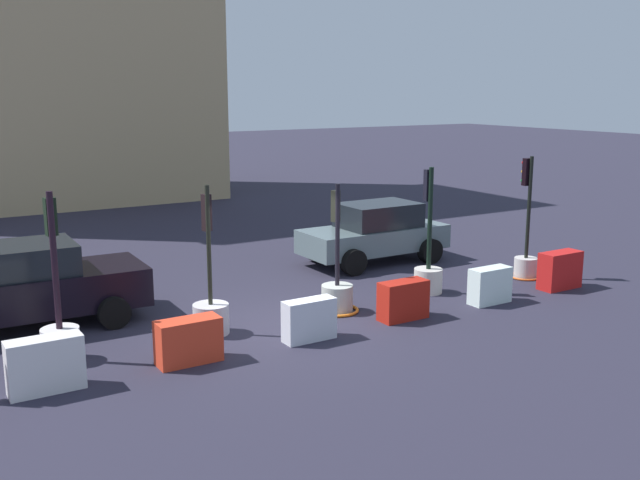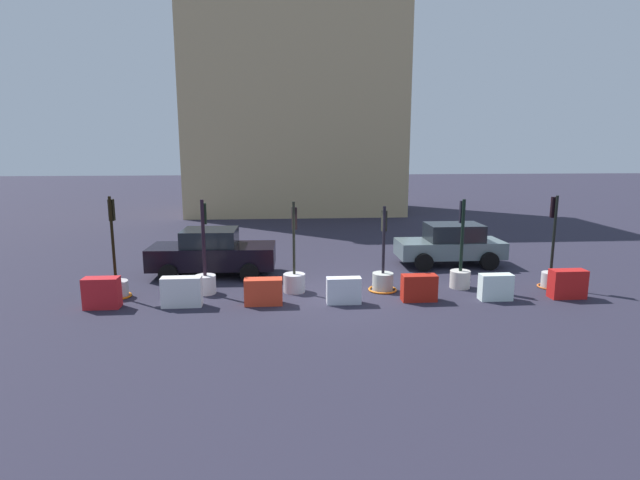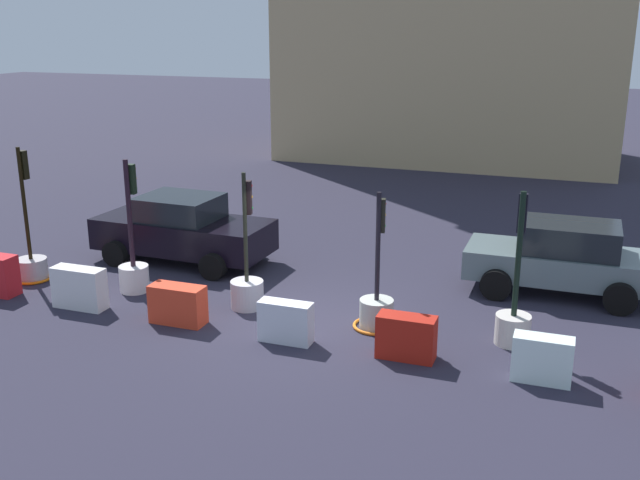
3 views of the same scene
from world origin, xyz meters
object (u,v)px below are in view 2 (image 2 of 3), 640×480
object	(u,v)px
construction_barrier_2	(263,292)
construction_barrier_6	(568,284)
construction_barrier_1	(182,292)
construction_barrier_0	(102,293)
construction_barrier_3	(344,291)
construction_barrier_4	(419,288)
traffic_light_3	(383,278)
construction_barrier_5	(496,287)
traffic_light_0	(116,283)
traffic_light_2	(294,277)
traffic_light_4	(460,271)
traffic_light_1	(205,275)
traffic_light_5	(551,270)
car_black_sedan	(212,253)
car_grey_saloon	(451,244)

from	to	relation	value
construction_barrier_2	construction_barrier_6	world-z (taller)	construction_barrier_6
construction_barrier_1	construction_barrier_0	bearing A→B (deg)	179.22
construction_barrier_3	construction_barrier_4	xyz separation A→B (m)	(2.27, 0.09, 0.01)
traffic_light_3	construction_barrier_5	size ratio (longest dim) A/B	2.79
traffic_light_0	construction_barrier_0	world-z (taller)	traffic_light_0
traffic_light_2	traffic_light_4	size ratio (longest dim) A/B	0.99
traffic_light_3	construction_barrier_2	distance (m)	3.92
traffic_light_1	traffic_light_5	bearing A→B (deg)	-0.86
traffic_light_1	construction_barrier_1	world-z (taller)	traffic_light_1
traffic_light_1	traffic_light_4	distance (m)	8.17
traffic_light_2	car_black_sedan	xyz separation A→B (m)	(-2.84, 2.28, 0.34)
construction_barrier_3	traffic_light_3	bearing A→B (deg)	41.15
traffic_light_4	traffic_light_0	bearing A→B (deg)	-178.91
traffic_light_2	construction_barrier_3	world-z (taller)	traffic_light_2
car_grey_saloon	car_black_sedan	distance (m)	8.98
traffic_light_5	construction_barrier_6	bearing A→B (deg)	-93.57
traffic_light_3	construction_barrier_3	xyz separation A→B (m)	(-1.40, -1.23, -0.02)
construction_barrier_2	car_grey_saloon	distance (m)	8.28
construction_barrier_6	traffic_light_5	bearing A→B (deg)	86.43
construction_barrier_4	construction_barrier_6	bearing A→B (deg)	-0.65
traffic_light_0	construction_barrier_5	bearing A→B (deg)	-5.77
traffic_light_3	car_black_sedan	distance (m)	6.15
traffic_light_1	construction_barrier_5	distance (m)	8.89
traffic_light_1	construction_barrier_3	world-z (taller)	traffic_light_1
construction_barrier_0	construction_barrier_1	xyz separation A→B (m)	(2.24, -0.03, -0.01)
traffic_light_3	traffic_light_5	distance (m)	5.52
traffic_light_0	construction_barrier_6	bearing A→B (deg)	-4.70
traffic_light_2	construction_barrier_1	xyz separation A→B (m)	(-3.27, -1.22, -0.04)
traffic_light_4	traffic_light_1	bearing A→B (deg)	-179.79
construction_barrier_1	construction_barrier_5	size ratio (longest dim) A/B	1.17
construction_barrier_5	car_grey_saloon	bearing A→B (deg)	88.87
traffic_light_0	car_grey_saloon	distance (m)	12.00
construction_barrier_5	traffic_light_2	bearing A→B (deg)	167.78
traffic_light_5	construction_barrier_0	bearing A→B (deg)	-175.63
traffic_light_3	construction_barrier_1	size ratio (longest dim) A/B	2.38
construction_barrier_0	traffic_light_4	bearing A→B (deg)	6.57
construction_barrier_2	construction_barrier_0	bearing A→B (deg)	179.61
traffic_light_0	traffic_light_4	distance (m)	10.84
traffic_light_5	construction_barrier_6	world-z (taller)	traffic_light_5
car_black_sedan	traffic_light_0	bearing A→B (deg)	-137.03
traffic_light_0	construction_barrier_0	distance (m)	1.05
construction_barrier_1	car_grey_saloon	distance (m)	10.33
traffic_light_0	construction_barrier_5	xyz separation A→B (m)	(11.45, -1.16, -0.04)
construction_barrier_0	construction_barrier_3	distance (m)	6.93
traffic_light_3	construction_barrier_6	size ratio (longest dim) A/B	2.56
construction_barrier_3	construction_barrier_4	distance (m)	2.27
construction_barrier_5	car_grey_saloon	distance (m)	4.46
construction_barrier_0	traffic_light_0	bearing A→B (deg)	86.18
car_grey_saloon	construction_barrier_0	bearing A→B (deg)	-159.53
traffic_light_0	traffic_light_1	distance (m)	2.67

